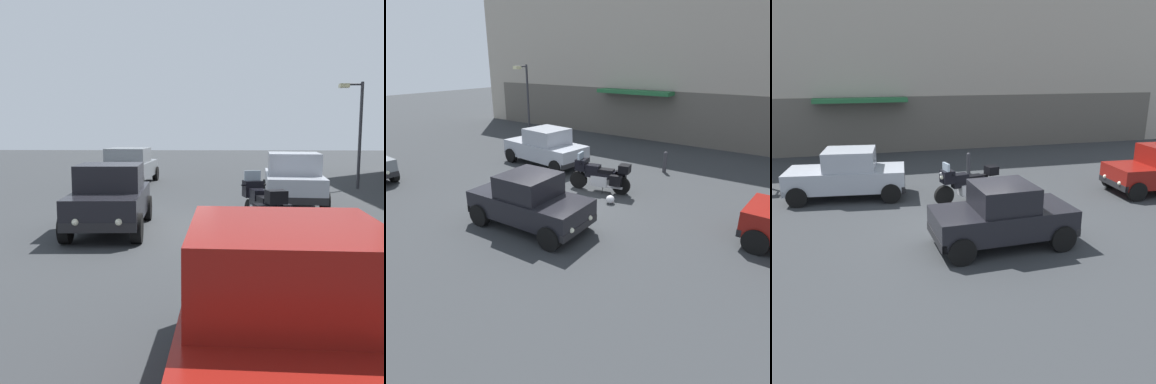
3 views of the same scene
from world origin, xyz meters
The scene contains 8 objects.
ground_plane centered at (0.00, 0.00, 0.00)m, with size 80.00×80.00×0.00m, color #2D3033.
motorcycle centered at (0.35, 2.38, 0.62)m, with size 2.24×0.99×1.36m.
helmet centered at (1.21, 1.63, 0.14)m, with size 0.28×0.28×0.28m, color silver.
car_hatchback_near centered at (7.21, 1.72, 0.81)m, with size 3.93×1.94×1.64m.
car_sedan_far centered at (-8.53, -2.15, 0.78)m, with size 4.65×2.15×1.56m.
car_compact_side centered at (0.25, -1.14, 0.77)m, with size 3.53×1.82×1.56m.
car_wagon_end centered at (-3.42, 3.78, 0.81)m, with size 4.00×2.15×1.64m.
streetlamp_curbside centered at (-7.57, 6.97, 2.58)m, with size 0.28×0.94×4.16m.
Camera 1 is at (10.89, 1.07, 2.38)m, focal length 43.46 mm.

